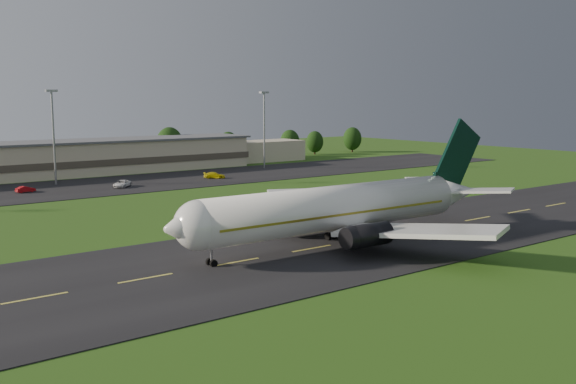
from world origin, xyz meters
TOP-DOWN VIEW (x-y plane):
  - ground at (0.00, 0.00)m, footprint 360.00×360.00m
  - taxiway at (0.00, 0.00)m, footprint 220.00×30.00m
  - apron at (0.00, 72.00)m, footprint 260.00×30.00m
  - airliner at (15.35, -0.02)m, footprint 51.27×42.17m
  - terminal at (6.40, 96.18)m, footprint 145.00×16.00m
  - light_mast_centre at (5.00, 80.00)m, footprint 2.40×1.20m
  - light_mast_east at (60.00, 80.00)m, footprint 2.40×1.20m
  - tree_line at (22.59, 105.76)m, footprint 196.06×9.53m
  - service_vehicle_b at (-3.61, 71.49)m, footprint 3.88×1.91m
  - service_vehicle_c at (14.71, 67.32)m, footprint 5.31×5.36m
  - service_vehicle_d at (37.84, 68.62)m, footprint 5.16×4.57m

SIDE VIEW (x-z plane):
  - ground at x=0.00m, z-range 0.00..0.00m
  - taxiway at x=0.00m, z-range 0.00..0.10m
  - apron at x=0.00m, z-range 0.00..0.10m
  - service_vehicle_b at x=-3.61m, z-range 0.10..1.33m
  - service_vehicle_d at x=37.84m, z-range 0.10..1.53m
  - service_vehicle_c at x=14.71m, z-range 0.10..1.53m
  - terminal at x=6.40m, z-range -0.21..8.19m
  - airliner at x=15.35m, z-range -3.13..12.45m
  - tree_line at x=22.59m, z-range -0.24..10.29m
  - light_mast_centre at x=5.00m, z-range 2.56..22.91m
  - light_mast_east at x=60.00m, z-range 2.56..22.91m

